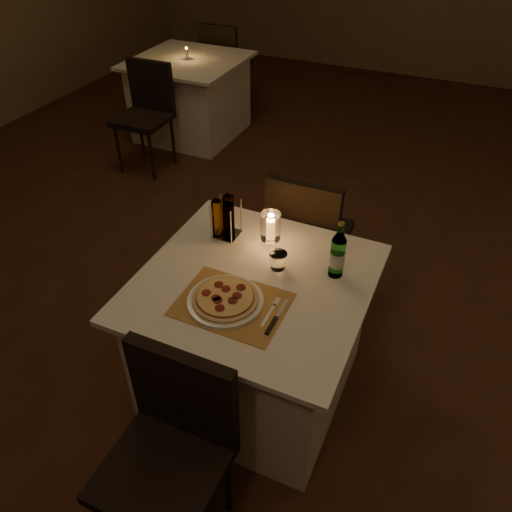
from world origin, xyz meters
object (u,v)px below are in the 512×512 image
at_px(chair_far, 306,230).
at_px(neighbor_table_left, 191,97).
at_px(chair_near, 173,438).
at_px(water_bottle, 338,255).
at_px(pizza, 225,298).
at_px(tumbler, 278,261).
at_px(plate, 225,301).
at_px(hurricane_candle, 271,228).
at_px(main_table, 254,337).

bearing_deg(chair_far, neighbor_table_left, 134.76).
bearing_deg(chair_near, water_bottle, 70.73).
distance_m(pizza, neighbor_table_left, 3.33).
bearing_deg(tumbler, water_bottle, 14.37).
relative_size(plate, neighbor_table_left, 0.32).
xyz_separation_m(chair_near, water_bottle, (0.31, 0.90, 0.30)).
xyz_separation_m(chair_near, hurricane_candle, (-0.03, 0.97, 0.30)).
distance_m(chair_near, water_bottle, 1.00).
distance_m(water_bottle, hurricane_candle, 0.35).
xyz_separation_m(main_table, pizza, (-0.05, -0.18, 0.39)).
bearing_deg(neighbor_table_left, pizza, -56.83).
height_order(main_table, chair_near, chair_near).
bearing_deg(water_bottle, neighbor_table_left, 132.08).
bearing_deg(water_bottle, hurricane_candle, 167.78).
height_order(main_table, hurricane_candle, hurricane_candle).
bearing_deg(chair_far, pizza, -93.22).
xyz_separation_m(main_table, water_bottle, (0.31, 0.18, 0.48)).
xyz_separation_m(main_table, plate, (-0.05, -0.18, 0.38)).
relative_size(chair_near, hurricane_candle, 4.94).
height_order(chair_far, pizza, chair_far).
distance_m(main_table, pizza, 0.44).
relative_size(pizza, tumbler, 3.37).
bearing_deg(hurricane_candle, tumbler, -55.50).
relative_size(chair_far, water_bottle, 3.22).
height_order(pizza, neighbor_table_left, pizza).
bearing_deg(hurricane_candle, neighbor_table_left, 128.09).
relative_size(pizza, water_bottle, 1.00).
bearing_deg(plate, tumbler, 69.27).
bearing_deg(pizza, neighbor_table_left, 123.17).
bearing_deg(water_bottle, plate, -135.06).
relative_size(main_table, chair_far, 1.11).
distance_m(chair_near, hurricane_candle, 1.02).
xyz_separation_m(hurricane_candle, neighbor_table_left, (-1.83, 2.33, -0.47)).
bearing_deg(chair_far, main_table, -90.00).
bearing_deg(hurricane_candle, plate, -92.28).
bearing_deg(pizza, water_bottle, 44.92).
bearing_deg(water_bottle, tumbler, -165.63).
height_order(chair_far, hurricane_candle, hurricane_candle).
bearing_deg(neighbor_table_left, tumbler, -52.11).
xyz_separation_m(water_bottle, hurricane_candle, (-0.35, 0.07, -0.01)).
bearing_deg(plate, main_table, 74.48).
distance_m(chair_near, pizza, 0.58).
xyz_separation_m(tumbler, water_bottle, (0.25, 0.06, 0.07)).
bearing_deg(tumbler, neighbor_table_left, 127.89).
relative_size(plate, pizza, 1.14).
bearing_deg(tumbler, chair_near, -94.33).
bearing_deg(main_table, water_bottle, 30.25).
xyz_separation_m(plate, tumbler, (0.11, 0.30, 0.03)).
relative_size(chair_far, hurricane_candle, 4.94).
xyz_separation_m(pizza, hurricane_candle, (0.02, 0.44, 0.08)).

